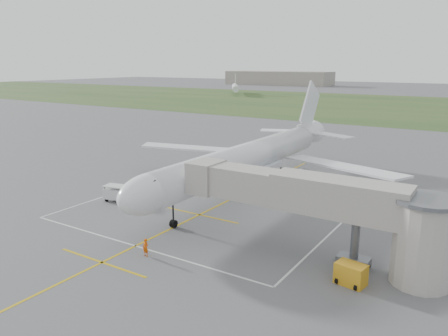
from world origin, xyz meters
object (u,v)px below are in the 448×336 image
Objects in this scene: ramp_worker_nose at (146,247)px; ramp_worker_wing at (210,173)px; jet_bridge at (329,207)px; baggage_cart at (116,193)px; gpu_unit at (351,274)px; airliner at (248,158)px.

ramp_worker_nose is 26.29m from ramp_worker_wing.
baggage_cart is (-27.08, 2.14, -3.75)m from jet_bridge.
jet_bridge reaches higher than ramp_worker_nose.
jet_bridge is 9.75× the size of gpu_unit.
ramp_worker_wing is at bearing 152.99° from gpu_unit.
ramp_worker_nose is (-16.41, -4.60, -0.02)m from gpu_unit.
baggage_cart is 15.08m from ramp_worker_wing.
gpu_unit is at bearing 162.76° from ramp_worker_wing.
gpu_unit is at bearing -21.73° from baggage_cart.
jet_bridge reaches higher than baggage_cart.
ramp_worker_wing is at bearing 144.43° from jet_bridge.
airliner is 8.84m from ramp_worker_wing.
airliner is at bearing 147.09° from gpu_unit.
airliner is at bearing 137.81° from jet_bridge.
jet_bridge is at bearing -42.19° from airliner.
gpu_unit is at bearing 15.75° from ramp_worker_nose.
ramp_worker_wing is at bearing 63.95° from baggage_cart.
ramp_worker_wing reaches higher than ramp_worker_nose.
ramp_worker_nose is at bearing -154.54° from gpu_unit.
jet_bridge is 7.61× the size of baggage_cart.
baggage_cart is 1.69× the size of ramp_worker_wing.
gpu_unit is 0.78× the size of baggage_cart.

